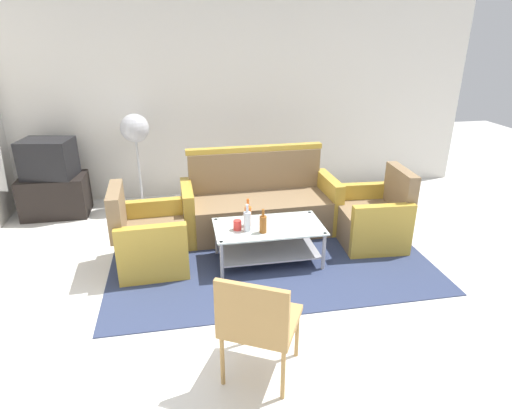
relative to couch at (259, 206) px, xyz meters
name	(u,v)px	position (x,y,z in m)	size (l,w,h in m)	color
ground_plane	(305,308)	(0.10, -1.62, -0.32)	(14.00, 14.00, 0.00)	silver
wall_back	(247,95)	(0.10, 1.44, 1.08)	(6.52, 0.12, 2.80)	silver
rug	(268,256)	(-0.03, -0.66, -0.31)	(3.27, 2.11, 0.01)	#2D3856
couch	(259,206)	(0.00, 0.00, 0.00)	(1.81, 0.77, 0.96)	#7F6647
armchair_left	(149,240)	(-1.25, -0.63, -0.03)	(0.73, 0.78, 0.85)	#7F6647
armchair_right	(373,219)	(1.19, -0.55, -0.03)	(0.74, 0.80, 0.85)	#7F6647
coffee_table	(268,238)	(-0.05, -0.77, -0.04)	(1.10, 0.60, 0.40)	silver
bottle_brown	(263,224)	(-0.14, -0.90, 0.19)	(0.07, 0.07, 0.24)	brown
bottle_orange	(248,216)	(-0.26, -0.73, 0.21)	(0.07, 0.07, 0.29)	#D85919
bottle_clear	(247,221)	(-0.28, -0.84, 0.20)	(0.07, 0.07, 0.28)	silver
cup	(237,225)	(-0.38, -0.80, 0.14)	(0.08, 0.08, 0.10)	red
tv_stand	(55,196)	(-2.51, 0.93, -0.06)	(0.80, 0.50, 0.52)	black
television	(48,158)	(-2.51, 0.93, 0.44)	(0.67, 0.54, 0.48)	black
pedestal_fan	(135,134)	(-1.43, 0.98, 0.70)	(0.36, 0.36, 1.27)	#2D2D33
wicker_chair	(257,320)	(-0.46, -2.34, 0.18)	(0.65, 0.65, 0.84)	#AD844C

